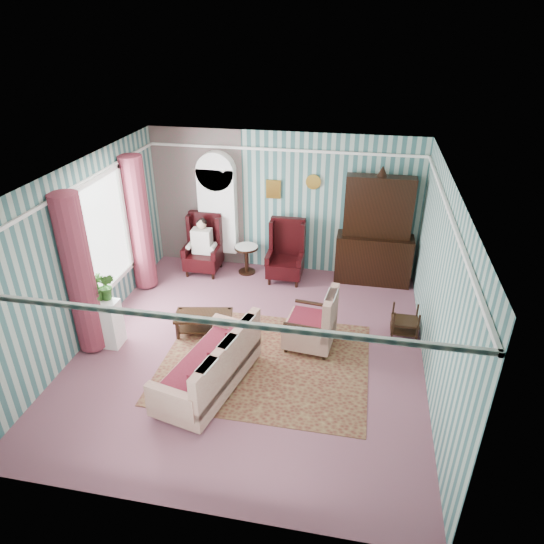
% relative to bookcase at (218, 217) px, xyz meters
% --- Properties ---
extents(floor, '(6.00, 6.00, 0.00)m').
position_rel_bookcase_xyz_m(floor, '(1.35, -2.84, -1.12)').
color(floor, '#814B58').
rests_on(floor, ground).
extents(room_shell, '(5.53, 6.02, 2.91)m').
position_rel_bookcase_xyz_m(room_shell, '(0.73, -2.66, 0.89)').
color(room_shell, '#386766').
rests_on(room_shell, ground).
extents(bookcase, '(0.80, 0.28, 2.24)m').
position_rel_bookcase_xyz_m(bookcase, '(0.00, 0.00, 0.00)').
color(bookcase, silver).
rests_on(bookcase, floor).
extents(dresser_hutch, '(1.50, 0.56, 2.36)m').
position_rel_bookcase_xyz_m(dresser_hutch, '(3.25, -0.12, 0.06)').
color(dresser_hutch, black).
rests_on(dresser_hutch, floor).
extents(wingback_left, '(0.76, 0.80, 1.25)m').
position_rel_bookcase_xyz_m(wingback_left, '(-0.25, -0.39, -0.50)').
color(wingback_left, black).
rests_on(wingback_left, floor).
extents(wingback_right, '(0.76, 0.80, 1.25)m').
position_rel_bookcase_xyz_m(wingback_right, '(1.50, -0.39, -0.50)').
color(wingback_right, black).
rests_on(wingback_right, floor).
extents(seated_woman, '(0.44, 0.40, 1.18)m').
position_rel_bookcase_xyz_m(seated_woman, '(-0.25, -0.39, -0.53)').
color(seated_woman, white).
rests_on(seated_woman, floor).
extents(round_side_table, '(0.50, 0.50, 0.60)m').
position_rel_bookcase_xyz_m(round_side_table, '(0.65, -0.24, -0.82)').
color(round_side_table, black).
rests_on(round_side_table, floor).
extents(nest_table, '(0.45, 0.38, 0.54)m').
position_rel_bookcase_xyz_m(nest_table, '(3.82, -1.94, -0.85)').
color(nest_table, black).
rests_on(nest_table, floor).
extents(plant_stand, '(0.55, 0.35, 0.80)m').
position_rel_bookcase_xyz_m(plant_stand, '(-1.05, -3.14, -0.72)').
color(plant_stand, white).
rests_on(plant_stand, floor).
extents(rug, '(3.20, 2.60, 0.01)m').
position_rel_bookcase_xyz_m(rug, '(1.65, -3.14, -1.11)').
color(rug, '#511B23').
rests_on(rug, floor).
extents(sofa, '(1.44, 2.07, 0.92)m').
position_rel_bookcase_xyz_m(sofa, '(0.95, -3.85, -0.66)').
color(sofa, tan).
rests_on(sofa, floor).
extents(floral_armchair, '(0.81, 0.92, 1.08)m').
position_rel_bookcase_xyz_m(floral_armchair, '(2.27, -2.54, -0.58)').
color(floral_armchair, beige).
rests_on(floral_armchair, floor).
extents(coffee_table, '(1.03, 0.65, 0.37)m').
position_rel_bookcase_xyz_m(coffee_table, '(0.46, -2.55, -0.93)').
color(coffee_table, black).
rests_on(coffee_table, floor).
extents(potted_plant_a, '(0.43, 0.40, 0.38)m').
position_rel_bookcase_xyz_m(potted_plant_a, '(-1.07, -3.24, -0.13)').
color(potted_plant_a, '#225219').
rests_on(potted_plant_a, plant_stand).
extents(potted_plant_b, '(0.29, 0.25, 0.47)m').
position_rel_bookcase_xyz_m(potted_plant_b, '(-0.95, -3.02, -0.08)').
color(potted_plant_b, '#23581B').
rests_on(potted_plant_b, plant_stand).
extents(potted_plant_c, '(0.28, 0.28, 0.44)m').
position_rel_bookcase_xyz_m(potted_plant_c, '(-1.10, -3.05, -0.10)').
color(potted_plant_c, '#1B5921').
rests_on(potted_plant_c, plant_stand).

